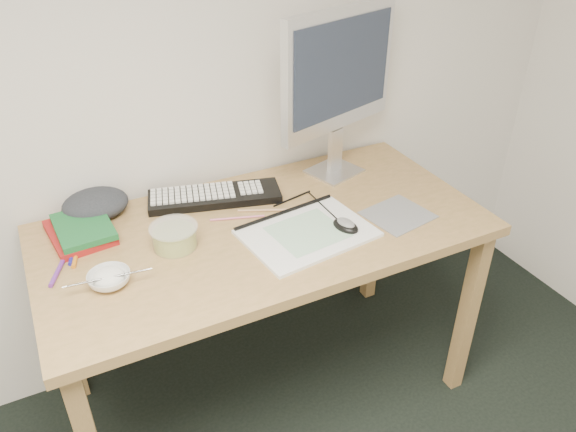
{
  "coord_description": "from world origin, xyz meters",
  "views": [
    {
      "loc": [
        -0.26,
        0.07,
        1.73
      ],
      "look_at": [
        0.38,
        1.34,
        0.83
      ],
      "focal_mm": 35.0,
      "sensor_mm": 36.0,
      "label": 1
    }
  ],
  "objects_px": {
    "sketchpad": "(308,233)",
    "monitor": "(339,75)",
    "keyboard": "(215,196)",
    "rice_bowl": "(109,279)",
    "desk": "(265,247)"
  },
  "relations": [
    {
      "from": "sketchpad",
      "to": "monitor",
      "type": "bearing_deg",
      "value": 41.41
    },
    {
      "from": "monitor",
      "to": "keyboard",
      "type": "bearing_deg",
      "value": 161.97
    },
    {
      "from": "sketchpad",
      "to": "monitor",
      "type": "xyz_separation_m",
      "value": [
        0.28,
        0.32,
        0.36
      ]
    },
    {
      "from": "keyboard",
      "to": "rice_bowl",
      "type": "distance_m",
      "value": 0.51
    },
    {
      "from": "desk",
      "to": "monitor",
      "type": "bearing_deg",
      "value": 29.45
    },
    {
      "from": "desk",
      "to": "sketchpad",
      "type": "height_order",
      "value": "sketchpad"
    },
    {
      "from": "desk",
      "to": "keyboard",
      "type": "relative_size",
      "value": 3.16
    },
    {
      "from": "desk",
      "to": "keyboard",
      "type": "xyz_separation_m",
      "value": [
        -0.08,
        0.22,
        0.1
      ]
    },
    {
      "from": "sketchpad",
      "to": "monitor",
      "type": "distance_m",
      "value": 0.56
    },
    {
      "from": "desk",
      "to": "rice_bowl",
      "type": "xyz_separation_m",
      "value": [
        -0.5,
        -0.08,
        0.1
      ]
    },
    {
      "from": "monitor",
      "to": "rice_bowl",
      "type": "distance_m",
      "value": 0.99
    },
    {
      "from": "monitor",
      "to": "rice_bowl",
      "type": "xyz_separation_m",
      "value": [
        -0.88,
        -0.29,
        -0.35
      ]
    },
    {
      "from": "desk",
      "to": "sketchpad",
      "type": "bearing_deg",
      "value": -46.97
    },
    {
      "from": "rice_bowl",
      "to": "keyboard",
      "type": "bearing_deg",
      "value": 35.93
    },
    {
      "from": "monitor",
      "to": "desk",
      "type": "bearing_deg",
      "value": -167.7
    }
  ]
}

